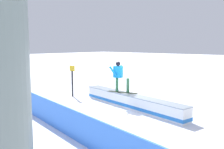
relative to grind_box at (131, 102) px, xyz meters
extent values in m
plane|color=white|center=(0.00, 0.00, -0.28)|extent=(120.00, 120.00, 0.00)
cube|color=white|center=(0.00, 0.00, 0.01)|extent=(6.12, 1.61, 0.58)
cube|color=blue|center=(0.00, 0.00, -0.14)|extent=(6.13, 1.62, 0.14)
cube|color=#8C99A5|center=(0.00, 0.00, 0.32)|extent=(6.13, 1.67, 0.04)
cube|color=black|center=(0.59, -0.10, 0.35)|extent=(1.48, 0.63, 0.01)
cylinder|color=#356D45|center=(0.87, -0.03, 0.69)|extent=(0.17, 0.17, 0.68)
cylinder|color=#356D45|center=(0.32, -0.18, 0.69)|extent=(0.17, 0.17, 0.68)
cube|color=#1891E1|center=(0.82, -0.05, 1.30)|extent=(0.45, 0.33, 0.54)
sphere|color=black|center=(0.82, -0.05, 1.68)|extent=(0.22, 0.22, 0.22)
cylinder|color=#1891E1|center=(0.95, 0.16, 1.33)|extent=(0.42, 0.19, 0.49)
cylinder|color=#1891E1|center=(0.76, -0.23, 1.33)|extent=(0.14, 0.12, 0.55)
cube|color=#3978E7|center=(0.00, 3.99, 0.18)|extent=(9.83, 1.77, 0.92)
cylinder|color=#262628|center=(3.95, 0.17, 0.42)|extent=(0.10, 0.10, 1.41)
cube|color=yellow|center=(3.95, 0.17, 1.28)|extent=(0.40, 0.04, 0.30)
camera|label=1|loc=(-6.90, 8.87, 2.60)|focal=40.46mm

